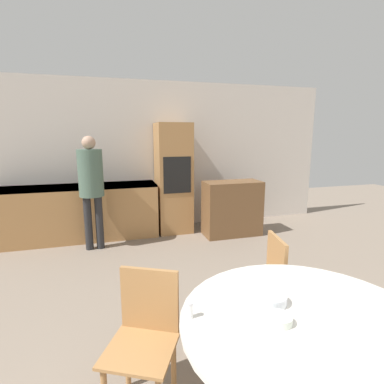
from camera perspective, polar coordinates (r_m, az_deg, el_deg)
The scene contains 11 objects.
wall_back at distance 5.43m, azimuth -7.78°, elevation 6.74°, with size 6.69×0.05×2.60m.
kitchen_counter at distance 5.18m, azimuth -20.76°, elevation -3.56°, with size 2.50×0.60×0.88m.
oven_unit at distance 5.20m, azimuth -3.56°, elevation 2.64°, with size 0.58×0.59×1.88m.
sideboard at distance 5.10m, azimuth 7.65°, elevation -3.11°, with size 0.96×0.45×0.92m.
dining_table at distance 1.90m, azimuth 20.82°, elevation -27.02°, with size 1.34×1.34×0.76m.
chair_far_left at distance 2.07m, azimuth -8.93°, elevation -24.85°, with size 0.54×0.54×0.87m.
chair_far_right at distance 2.69m, azimuth 13.53°, elevation -16.01°, with size 0.47×0.47×0.87m.
person_standing at distance 4.55m, azimuth -18.67°, elevation 2.07°, with size 0.35×0.35×1.67m.
bowl_near at distance 1.70m, azimuth 16.33°, elevation -22.29°, with size 0.13×0.13×0.04m.
bowl_centre at distance 1.85m, azimuth 14.65°, elevation -19.00°, with size 0.19×0.19×0.05m.
salt_shaker at distance 1.67m, azimuth -0.41°, elevation -21.56°, with size 0.03×0.03×0.09m.
Camera 1 is at (-0.80, 0.05, 1.70)m, focal length 28.00 mm.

